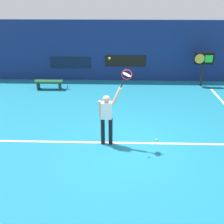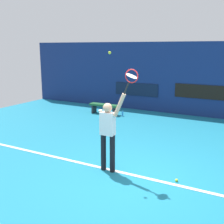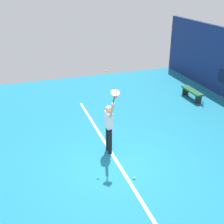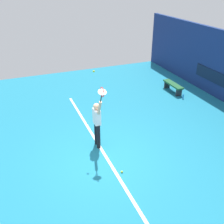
# 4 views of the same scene
# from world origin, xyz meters

# --- Properties ---
(ground_plane) EXTENTS (18.00, 18.00, 0.00)m
(ground_plane) POSITION_xyz_m (0.00, 0.00, 0.00)
(ground_plane) COLOR teal
(sponsor_banner_portside) EXTENTS (2.20, 0.03, 0.60)m
(sponsor_banner_portside) POSITION_xyz_m (-3.00, 6.86, 0.98)
(sponsor_banner_portside) COLOR #0C1933
(court_baseline) EXTENTS (10.00, 0.10, 0.01)m
(court_baseline) POSITION_xyz_m (0.00, 0.11, 0.01)
(court_baseline) COLOR white
(court_baseline) RESTS_ON ground_plane
(tennis_player) EXTENTS (0.72, 0.31, 1.96)m
(tennis_player) POSITION_xyz_m (-0.69, 0.06, 1.01)
(tennis_player) COLOR black
(tennis_player) RESTS_ON ground_plane
(tennis_racket) EXTENTS (0.41, 0.27, 0.62)m
(tennis_racket) POSITION_xyz_m (-0.10, 0.06, 2.32)
(tennis_racket) COLOR black
(tennis_ball) EXTENTS (0.07, 0.07, 0.07)m
(tennis_ball) POSITION_xyz_m (-0.59, -0.02, 2.85)
(tennis_ball) COLOR #CCE033
(court_bench) EXTENTS (1.40, 0.36, 0.45)m
(court_bench) POSITION_xyz_m (-3.86, 5.28, 0.34)
(court_bench) COLOR #1E592D
(court_bench) RESTS_ON ground_plane
(water_bottle) EXTENTS (0.07, 0.07, 0.24)m
(water_bottle) POSITION_xyz_m (-2.93, 5.28, 0.12)
(water_bottle) COLOR #338CD8
(water_bottle) RESTS_ON ground_plane
(spare_ball) EXTENTS (0.07, 0.07, 0.07)m
(spare_ball) POSITION_xyz_m (0.96, 0.29, 0.03)
(spare_ball) COLOR #CCE033
(spare_ball) RESTS_ON ground_plane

